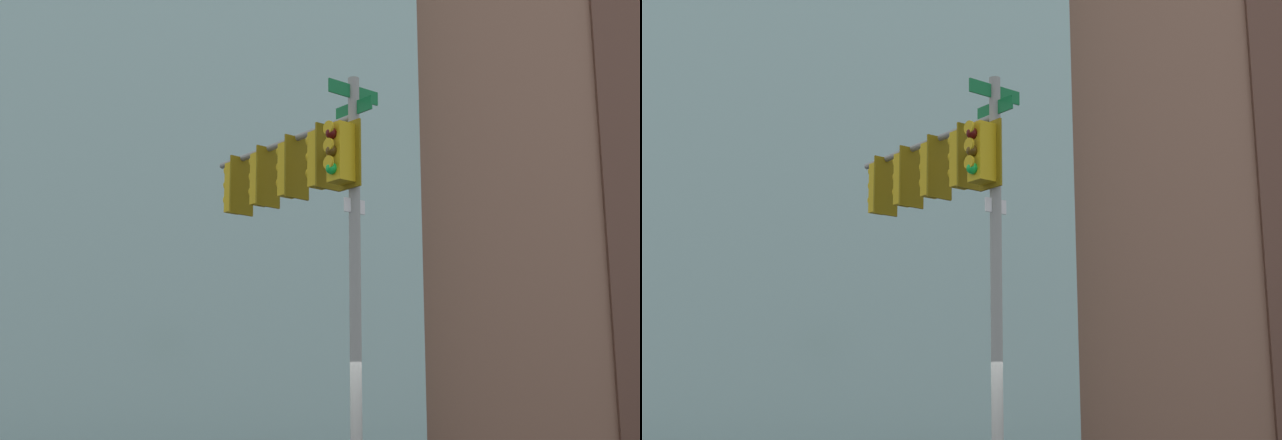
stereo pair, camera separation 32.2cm
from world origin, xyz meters
The scene contains 4 objects.
signal_pole_assembly centered at (-0.30, 1.58, 5.55)m, with size 2.38×4.03×7.32m.
building_brick_nearside centered at (16.69, 35.07, 26.08)m, with size 27.55×19.34×52.17m, color #845B47.
building_brick_midblock centered at (20.73, 39.12, 17.00)m, with size 22.22×16.54×33.99m, color brown.
building_brick_farside centered at (27.84, 35.16, 21.29)m, with size 16.07×19.88×42.59m, color brown.
Camera 1 is at (-3.46, -13.68, 1.67)m, focal length 50.55 mm.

